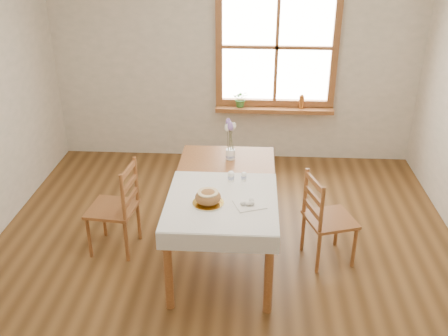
# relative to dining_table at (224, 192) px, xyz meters

# --- Properties ---
(ground) EXTENTS (5.00, 5.00, 0.00)m
(ground) POSITION_rel_dining_table_xyz_m (0.00, -0.30, -0.66)
(ground) COLOR brown
(ground) RESTS_ON ground
(room_walls) EXTENTS (4.60, 5.10, 2.65)m
(room_walls) POSITION_rel_dining_table_xyz_m (0.00, -0.30, 1.04)
(room_walls) COLOR beige
(room_walls) RESTS_ON ground
(window) EXTENTS (1.46, 0.08, 1.46)m
(window) POSITION_rel_dining_table_xyz_m (0.50, 2.17, 0.79)
(window) COLOR #9D5F30
(window) RESTS_ON ground
(window_sill) EXTENTS (1.46, 0.20, 0.05)m
(window_sill) POSITION_rel_dining_table_xyz_m (0.50, 2.10, 0.03)
(window_sill) COLOR #9D5F30
(window_sill) RESTS_ON ground
(dining_table) EXTENTS (0.90, 1.60, 0.75)m
(dining_table) POSITION_rel_dining_table_xyz_m (0.00, 0.00, 0.00)
(dining_table) COLOR #9D5F30
(dining_table) RESTS_ON ground
(table_linen) EXTENTS (0.91, 0.99, 0.01)m
(table_linen) POSITION_rel_dining_table_xyz_m (0.00, -0.30, 0.09)
(table_linen) COLOR white
(table_linen) RESTS_ON dining_table
(chair_left) EXTENTS (0.48, 0.46, 0.89)m
(chair_left) POSITION_rel_dining_table_xyz_m (-1.03, 0.04, -0.22)
(chair_left) COLOR #9D5F30
(chair_left) RESTS_ON ground
(chair_right) EXTENTS (0.53, 0.51, 0.86)m
(chair_right) POSITION_rel_dining_table_xyz_m (0.95, -0.00, -0.23)
(chair_right) COLOR #9D5F30
(chair_right) RESTS_ON ground
(bread_plate) EXTENTS (0.28, 0.28, 0.01)m
(bread_plate) POSITION_rel_dining_table_xyz_m (-0.11, -0.37, 0.10)
(bread_plate) COLOR white
(bread_plate) RESTS_ON table_linen
(bread_loaf) EXTENTS (0.21, 0.21, 0.12)m
(bread_loaf) POSITION_rel_dining_table_xyz_m (-0.11, -0.37, 0.17)
(bread_loaf) COLOR #9E6338
(bread_loaf) RESTS_ON bread_plate
(egg_napkin) EXTENTS (0.29, 0.27, 0.01)m
(egg_napkin) POSITION_rel_dining_table_xyz_m (0.23, -0.37, 0.10)
(egg_napkin) COLOR white
(egg_napkin) RESTS_ON table_linen
(eggs) EXTENTS (0.22, 0.21, 0.04)m
(eggs) POSITION_rel_dining_table_xyz_m (0.23, -0.37, 0.13)
(eggs) COLOR silver
(eggs) RESTS_ON egg_napkin
(salt_shaker) EXTENTS (0.06, 0.06, 0.10)m
(salt_shaker) POSITION_rel_dining_table_xyz_m (0.06, 0.02, 0.15)
(salt_shaker) COLOR white
(salt_shaker) RESTS_ON table_linen
(pepper_shaker) EXTENTS (0.05, 0.05, 0.08)m
(pepper_shaker) POSITION_rel_dining_table_xyz_m (0.17, 0.04, 0.14)
(pepper_shaker) COLOR white
(pepper_shaker) RESTS_ON table_linen
(flower_vase) EXTENTS (0.11, 0.11, 0.10)m
(flower_vase) POSITION_rel_dining_table_xyz_m (0.03, 0.49, 0.13)
(flower_vase) COLOR white
(flower_vase) RESTS_ON dining_table
(lavender_bouquet) EXTENTS (0.16, 0.16, 0.29)m
(lavender_bouquet) POSITION_rel_dining_table_xyz_m (0.03, 0.49, 0.33)
(lavender_bouquet) COLOR #7D5DA4
(lavender_bouquet) RESTS_ON flower_vase
(potted_plant) EXTENTS (0.19, 0.21, 0.16)m
(potted_plant) POSITION_rel_dining_table_xyz_m (0.08, 2.10, 0.13)
(potted_plant) COLOR #36722D
(potted_plant) RESTS_ON window_sill
(amber_bottle) EXTENTS (0.08, 0.08, 0.18)m
(amber_bottle) POSITION_rel_dining_table_xyz_m (0.83, 2.10, 0.14)
(amber_bottle) COLOR #A5581E
(amber_bottle) RESTS_ON window_sill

